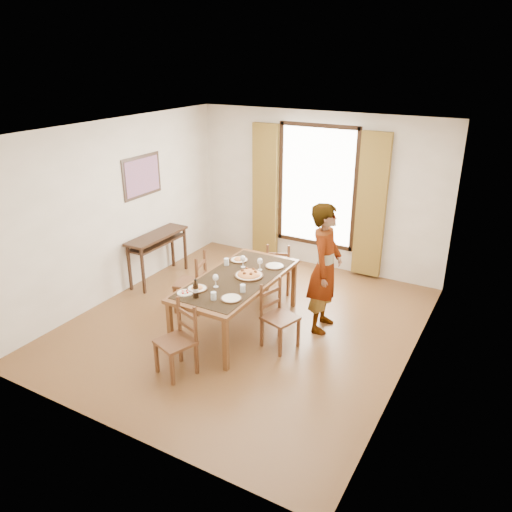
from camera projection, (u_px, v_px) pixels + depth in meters
The scene contains 22 objects.
ground at pixel (245, 324), 7.09m from camera, with size 5.00×5.00×0.00m, color #512D19.
room_shell at pixel (248, 218), 6.61m from camera, with size 4.60×5.10×2.74m.
console_table at pixel (157, 241), 8.24m from camera, with size 0.38×1.20×0.80m.
dining_table at pixel (237, 282), 6.75m from camera, with size 0.95×2.01×0.76m.
chair_west at pixel (192, 284), 7.32m from camera, with size 0.49×0.49×0.91m.
chair_north at pixel (278, 269), 7.89m from camera, with size 0.50×0.50×0.86m.
chair_south at pixel (178, 342), 5.88m from camera, with size 0.50×0.50×0.90m.
chair_east at pixel (278, 318), 6.42m from camera, with size 0.49×0.49×0.89m.
man at pixel (325, 268), 6.67m from camera, with size 0.51×0.70×1.80m, color gray.
plate_sw at pixel (197, 287), 6.39m from camera, with size 0.27×0.27×0.05m, color silver, non-canonical shape.
plate_se at pixel (231, 297), 6.14m from camera, with size 0.27×0.27×0.05m, color silver, non-canonical shape.
plate_nw at pixel (239, 259), 7.27m from camera, with size 0.27×0.27×0.05m, color silver, non-canonical shape.
plate_ne at pixel (274, 265), 7.07m from camera, with size 0.27×0.27×0.05m, color silver, non-canonical shape.
pasta_platter at pixel (249, 273), 6.76m from camera, with size 0.40×0.40×0.10m, color #B95217, non-canonical shape.
caprese_plate at pixel (185, 292), 6.28m from camera, with size 0.20×0.20×0.04m, color silver, non-canonical shape.
wine_glass_a at pixel (216, 281), 6.43m from camera, with size 0.08×0.08×0.18m, color white, non-canonical shape.
wine_glass_b at pixel (260, 264), 6.94m from camera, with size 0.08×0.08×0.18m, color white, non-canonical shape.
wine_glass_c at pixel (243, 261), 7.02m from camera, with size 0.08×0.08×0.18m, color white, non-canonical shape.
tumbler_a at pixel (243, 288), 6.32m from camera, with size 0.07×0.07×0.10m, color silver.
tumbler_b at pixel (226, 262), 7.12m from camera, with size 0.07×0.07×0.10m, color silver.
tumbler_c at pixel (214, 296), 6.12m from camera, with size 0.07×0.07×0.10m, color silver.
wine_bottle at pixel (196, 288), 6.15m from camera, with size 0.07×0.07×0.25m, color black, non-canonical shape.
Camera 1 is at (3.17, -5.32, 3.59)m, focal length 35.00 mm.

